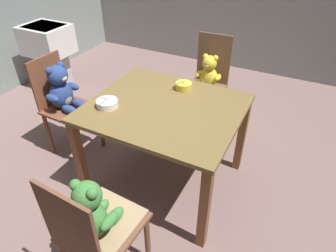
{
  "coord_description": "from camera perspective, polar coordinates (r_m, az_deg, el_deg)",
  "views": [
    {
      "loc": [
        0.84,
        -1.6,
        1.86
      ],
      "look_at": [
        0.0,
        0.05,
        0.53
      ],
      "focal_mm": 31.57,
      "sensor_mm": 36.0,
      "label": 1
    }
  ],
  "objects": [
    {
      "name": "ground_plane",
      "position": [
        2.6,
        -0.51,
        -10.52
      ],
      "size": [
        5.2,
        5.2,
        0.04
      ],
      "color": "#7E615C"
    },
    {
      "name": "dining_table",
      "position": [
        2.18,
        -0.6,
        1.41
      ],
      "size": [
        1.08,
        0.94,
        0.74
      ],
      "color": "brown",
      "rests_on": "ground_plane"
    },
    {
      "name": "teddy_chair_near_left",
      "position": [
        2.73,
        -19.66,
        5.66
      ],
      "size": [
        0.43,
        0.38,
        0.91
      ],
      "rotation": [
        0.0,
        0.0,
        -0.03
      ],
      "color": "brown",
      "rests_on": "ground_plane"
    },
    {
      "name": "teddy_chair_far_center",
      "position": [
        2.96,
        7.8,
        9.06
      ],
      "size": [
        0.38,
        0.38,
        0.96
      ],
      "rotation": [
        0.0,
        0.0,
        -1.53
      ],
      "color": "brown",
      "rests_on": "ground_plane"
    },
    {
      "name": "teddy_chair_near_front",
      "position": [
        1.66,
        -13.86,
        -17.39
      ],
      "size": [
        0.4,
        0.44,
        0.91
      ],
      "rotation": [
        0.0,
        0.0,
        1.51
      ],
      "color": "brown",
      "rests_on": "ground_plane"
    },
    {
      "name": "porridge_bowl_white_near_left",
      "position": [
        2.15,
        -11.67,
        4.33
      ],
      "size": [
        0.15,
        0.16,
        0.12
      ],
      "color": "white",
      "rests_on": "dining_table"
    },
    {
      "name": "porridge_bowl_yellow_far_center",
      "position": [
        2.33,
        3.04,
        7.76
      ],
      "size": [
        0.13,
        0.13,
        0.12
      ],
      "color": "yellow",
      "rests_on": "dining_table"
    },
    {
      "name": "sink_basin",
      "position": [
        4.02,
        -21.99,
        13.74
      ],
      "size": [
        0.53,
        0.44,
        0.8
      ],
      "color": "#B7B2A8",
      "rests_on": "ground_plane"
    }
  ]
}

